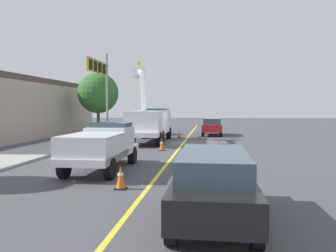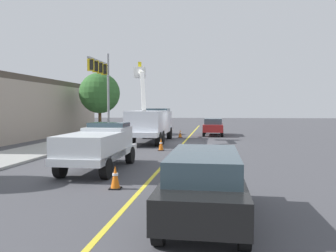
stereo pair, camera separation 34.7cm
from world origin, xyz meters
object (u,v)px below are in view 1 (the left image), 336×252
object	(u,v)px
traffic_cone_mid_front	(162,144)
traffic_signal_mast	(101,78)
traffic_cone_mid_rear	(179,134)
passing_minivan	(212,126)
traffic_cone_leading	(121,177)
utility_bucket_truck	(150,122)
service_pickup_truck	(102,145)
trailing_sedan	(213,181)

from	to	relation	value
traffic_cone_mid_front	traffic_signal_mast	bearing A→B (deg)	35.81
traffic_cone_mid_rear	traffic_signal_mast	xyz separation A→B (m)	(-0.61, 7.06, 5.11)
traffic_cone_mid_front	passing_minivan	bearing A→B (deg)	-18.65
traffic_cone_leading	traffic_cone_mid_front	bearing A→B (deg)	-3.32
traffic_signal_mast	utility_bucket_truck	bearing A→B (deg)	-124.01
traffic_cone_leading	traffic_signal_mast	size ratio (longest dim) A/B	0.10
service_pickup_truck	trailing_sedan	size ratio (longest dim) A/B	1.17
passing_minivan	traffic_signal_mast	xyz separation A→B (m)	(-3.39, 10.23, 4.49)
traffic_signal_mast	passing_minivan	bearing A→B (deg)	-71.65
utility_bucket_truck	traffic_cone_mid_rear	bearing A→B (deg)	-29.77
traffic_cone_mid_front	traffic_cone_mid_rear	xyz separation A→B (m)	(9.19, -0.87, -0.04)
utility_bucket_truck	traffic_cone_leading	xyz separation A→B (m)	(-15.47, -0.76, -1.21)
traffic_cone_leading	traffic_cone_mid_rear	distance (m)	19.40
traffic_cone_leading	traffic_signal_mast	distance (m)	20.20
traffic_cone_mid_front	traffic_signal_mast	distance (m)	11.73
utility_bucket_truck	traffic_cone_leading	distance (m)	15.53
passing_minivan	traffic_signal_mast	bearing A→B (deg)	108.35
traffic_cone_mid_rear	traffic_cone_leading	bearing A→B (deg)	175.67
traffic_cone_mid_rear	trailing_sedan	bearing A→B (deg)	-176.18
utility_bucket_truck	service_pickup_truck	distance (m)	12.16
traffic_cone_leading	traffic_cone_mid_rear	xyz separation A→B (m)	(19.35, -1.46, -0.04)
traffic_cone_leading	traffic_cone_mid_front	distance (m)	10.18
utility_bucket_truck	trailing_sedan	world-z (taller)	utility_bucket_truck
traffic_cone_mid_rear	traffic_cone_mid_front	bearing A→B (deg)	174.57
utility_bucket_truck	traffic_signal_mast	xyz separation A→B (m)	(3.27, 4.84, 3.86)
traffic_cone_mid_rear	passing_minivan	bearing A→B (deg)	-48.71
service_pickup_truck	passing_minivan	size ratio (longest dim) A/B	1.17
trailing_sedan	traffic_cone_mid_rear	distance (m)	22.32
service_pickup_truck	traffic_cone_mid_front	distance (m)	7.18
service_pickup_truck	traffic_signal_mast	world-z (taller)	traffic_signal_mast
trailing_sedan	traffic_cone_mid_front	bearing A→B (deg)	10.24
traffic_cone_leading	passing_minivan	bearing A→B (deg)	-11.82
traffic_cone_mid_rear	traffic_signal_mast	world-z (taller)	traffic_signal_mast
passing_minivan	traffic_cone_mid_rear	world-z (taller)	passing_minivan
trailing_sedan	traffic_cone_leading	distance (m)	4.19
passing_minivan	traffic_cone_leading	bearing A→B (deg)	168.18
traffic_cone_mid_front	traffic_cone_mid_rear	world-z (taller)	traffic_cone_mid_front
passing_minivan	traffic_cone_mid_front	distance (m)	12.64
utility_bucket_truck	traffic_cone_mid_front	bearing A→B (deg)	-165.78
passing_minivan	traffic_cone_leading	xyz separation A→B (m)	(-22.13, 4.63, -0.57)
traffic_cone_leading	traffic_cone_mid_rear	world-z (taller)	traffic_cone_leading
utility_bucket_truck	traffic_signal_mast	bearing A→B (deg)	55.99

